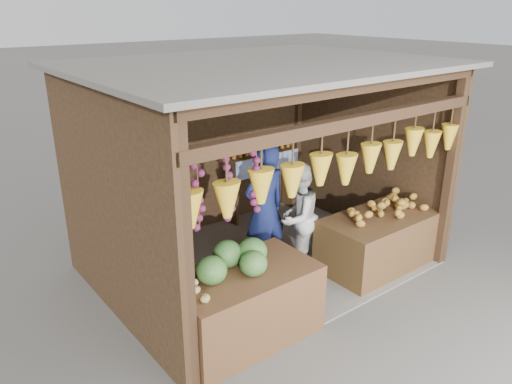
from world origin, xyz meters
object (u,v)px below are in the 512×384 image
Objects in this scene: counter_left at (244,305)px; vendor_seated at (146,232)px; man_standing at (265,209)px; woman_standing at (297,217)px; counter_right at (377,241)px.

vendor_seated is (-0.45, 1.25, 0.50)m from counter_left.
man_standing reaches higher than vendor_seated.
woman_standing reaches higher than counter_left.
woman_standing is 1.96m from vendor_seated.
counter_left is 0.98× the size of counter_right.
counter_left is 1.68m from woman_standing.
man_standing is at bearing -51.26° from woman_standing.
counter_left is 1.42m from vendor_seated.
counter_left is at bearing 8.70° from woman_standing.
counter_right is 1.09× the size of woman_standing.
woman_standing is (-0.86, 0.65, 0.36)m from counter_right.
man_standing is 1.55m from vendor_seated.
vendor_seated is at bearing 157.93° from counter_right.
vendor_seated is (-1.53, 0.25, 0.03)m from man_standing.
woman_standing is 1.21× the size of vendor_seated.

